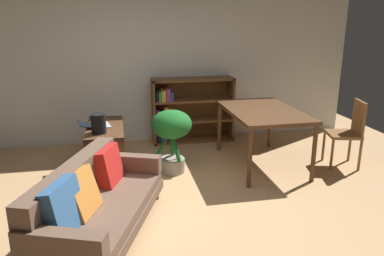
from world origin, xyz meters
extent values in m
plane|color=tan|center=(0.00, 0.00, 0.00)|extent=(8.16, 8.16, 0.00)
cube|color=silver|center=(0.00, 2.70, 1.35)|extent=(6.80, 0.10, 2.70)
cylinder|color=#56351E|center=(-0.18, 0.44, 0.06)|extent=(0.04, 0.04, 0.12)
cylinder|color=#56351E|center=(-0.76, 0.65, 0.06)|extent=(0.04, 0.04, 0.12)
cube|color=brown|center=(-0.75, -0.20, 0.17)|extent=(1.29, 1.89, 0.10)
cube|color=brown|center=(-0.75, -0.20, 0.27)|extent=(1.24, 1.81, 0.10)
cube|color=brown|center=(-1.00, -0.10, 0.51)|extent=(0.75, 1.63, 0.38)
cube|color=brown|center=(-0.47, 0.55, 0.42)|extent=(0.71, 0.38, 0.19)
cube|color=brown|center=(-1.03, -0.95, 0.42)|extent=(0.71, 0.38, 0.19)
cube|color=#336093|center=(-1.03, -0.60, 0.52)|extent=(0.33, 0.47, 0.45)
cube|color=orange|center=(-0.92, -0.32, 0.50)|extent=(0.36, 0.45, 0.42)
cube|color=red|center=(-0.69, 0.29, 0.50)|extent=(0.32, 0.44, 0.41)
cube|color=#56351E|center=(-0.75, 2.05, 0.30)|extent=(0.48, 0.04, 0.59)
cube|color=#56351E|center=(-0.75, 0.94, 0.30)|extent=(0.48, 0.04, 0.59)
cube|color=#56351E|center=(-0.75, 1.50, 0.27)|extent=(0.48, 1.11, 0.04)
cube|color=#56351E|center=(-0.75, 1.50, 0.57)|extent=(0.48, 1.15, 0.04)
cube|color=#56351E|center=(-0.75, 1.50, 0.02)|extent=(0.48, 1.11, 0.04)
cube|color=silver|center=(-0.79, 1.56, 0.60)|extent=(0.27, 0.34, 0.02)
cube|color=black|center=(-0.99, 1.52, 0.63)|extent=(0.25, 0.32, 0.06)
cylinder|color=black|center=(-0.82, 1.22, 0.71)|extent=(0.18, 0.18, 0.25)
cylinder|color=slate|center=(-0.82, 1.22, 0.76)|extent=(0.10, 0.10, 0.01)
cylinder|color=#9E9389|center=(0.10, 1.20, 0.09)|extent=(0.34, 0.34, 0.19)
cylinder|color=#1E6B28|center=(0.15, 1.18, 0.36)|extent=(0.13, 0.06, 0.36)
cylinder|color=#1E6B28|center=(0.12, 1.27, 0.40)|extent=(0.08, 0.18, 0.44)
cylinder|color=#1E6B28|center=(0.00, 1.24, 0.40)|extent=(0.24, 0.12, 0.44)
cylinder|color=#1E6B28|center=(-0.01, 1.14, 0.43)|extent=(0.26, 0.16, 0.50)
cylinder|color=#1E6B28|center=(0.14, 1.12, 0.36)|extent=(0.13, 0.20, 0.38)
ellipsoid|color=#1E6B28|center=(0.10, 1.20, 0.66)|extent=(0.53, 0.53, 0.37)
cylinder|color=#56351E|center=(0.95, 1.92, 0.37)|extent=(0.06, 0.06, 0.74)
cylinder|color=#56351E|center=(0.95, 0.53, 0.37)|extent=(0.06, 0.06, 0.74)
cylinder|color=#56351E|center=(1.78, 1.92, 0.37)|extent=(0.06, 0.06, 0.74)
cylinder|color=#56351E|center=(1.78, 0.53, 0.37)|extent=(0.06, 0.06, 0.74)
cube|color=#56351E|center=(1.37, 1.22, 0.77)|extent=(0.93, 1.48, 0.05)
cylinder|color=brown|center=(2.22, 0.83, 0.22)|extent=(0.04, 0.04, 0.43)
cylinder|color=brown|center=(2.31, 1.19, 0.22)|extent=(0.04, 0.04, 0.43)
cylinder|color=brown|center=(2.58, 0.74, 0.22)|extent=(0.04, 0.04, 0.43)
cylinder|color=brown|center=(2.67, 1.11, 0.22)|extent=(0.04, 0.04, 0.43)
cube|color=brown|center=(2.45, 0.97, 0.45)|extent=(0.49, 0.50, 0.04)
cube|color=brown|center=(2.63, 0.92, 0.70)|extent=(0.12, 0.37, 0.45)
cube|color=brown|center=(-0.01, 2.46, 0.53)|extent=(0.04, 0.36, 1.06)
cube|color=brown|center=(1.29, 2.46, 0.53)|extent=(0.04, 0.36, 1.06)
cube|color=brown|center=(0.64, 2.46, 1.04)|extent=(1.34, 0.36, 0.04)
cube|color=brown|center=(0.64, 2.46, 0.02)|extent=(1.34, 0.36, 0.04)
cube|color=brown|center=(0.64, 2.62, 0.53)|extent=(1.30, 0.04, 1.06)
cube|color=brown|center=(0.64, 2.46, 0.36)|extent=(1.30, 0.34, 0.04)
cube|color=brown|center=(0.64, 2.46, 0.70)|extent=(1.30, 0.34, 0.04)
cube|color=black|center=(0.06, 2.45, 0.11)|extent=(0.07, 0.29, 0.14)
cube|color=#2D5199|center=(0.12, 2.44, 0.11)|extent=(0.06, 0.29, 0.15)
cube|color=#993884|center=(0.17, 2.43, 0.15)|extent=(0.03, 0.25, 0.22)
cube|color=#993884|center=(0.05, 2.44, 0.47)|extent=(0.04, 0.27, 0.19)
cube|color=silver|center=(0.11, 2.44, 0.46)|extent=(0.07, 0.28, 0.16)
cube|color=orange|center=(0.19, 2.44, 0.50)|extent=(0.06, 0.28, 0.24)
cube|color=black|center=(0.04, 2.43, 0.79)|extent=(0.03, 0.25, 0.16)
cube|color=#337F47|center=(0.09, 2.44, 0.80)|extent=(0.05, 0.29, 0.16)
cube|color=gold|center=(0.15, 2.44, 0.80)|extent=(0.06, 0.29, 0.17)
cube|color=#993884|center=(0.22, 2.44, 0.82)|extent=(0.06, 0.29, 0.20)
cube|color=#2D5199|center=(0.28, 2.44, 0.79)|extent=(0.04, 0.29, 0.14)
camera|label=1|loc=(-0.55, -3.46, 1.98)|focal=35.16mm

